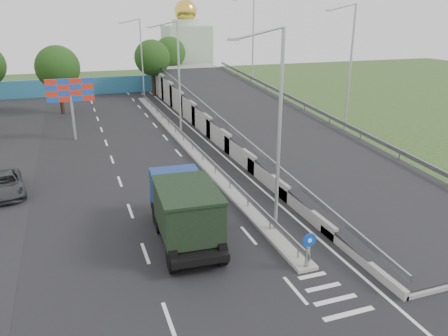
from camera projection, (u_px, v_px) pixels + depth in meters
name	position (u px, v px, depth m)	size (l,w,h in m)	color
ground	(334.00, 299.00, 17.40)	(160.00, 160.00, 0.00)	#2D4C1E
road_surface	(159.00, 159.00, 34.24)	(26.00, 90.00, 0.04)	black
median	(183.00, 141.00, 38.70)	(1.00, 44.00, 0.20)	gray
overpass_ramp	(261.00, 117.00, 40.51)	(10.00, 50.00, 3.50)	gray
median_guardrail	(183.00, 134.00, 38.49)	(0.09, 44.00, 0.71)	gray
sign_bollard	(308.00, 250.00, 18.99)	(0.64, 0.23, 1.67)	black
lamp_post_near	(276.00, 123.00, 20.84)	(2.74, 0.18, 10.08)	#B2B5B7
lamp_post_mid	(177.00, 73.00, 38.62)	(2.74, 0.18, 10.08)	#B2B5B7
lamp_post_far	(140.00, 55.00, 56.40)	(2.74, 0.18, 10.08)	#B2B5B7
blue_wall	(106.00, 85.00, 61.97)	(30.00, 0.50, 2.40)	teal
church	(187.00, 49.00, 72.12)	(7.00, 7.00, 13.80)	#B2CCAD
billboard	(70.00, 94.00, 38.07)	(4.00, 0.24, 5.50)	#B2B5B7
tree_left_mid	(58.00, 68.00, 48.10)	(4.80, 4.80, 7.60)	black
tree_median_far	(152.00, 58.00, 58.98)	(4.80, 4.80, 7.60)	black
tree_ramp_far	(170.00, 53.00, 66.46)	(4.80, 4.80, 7.60)	black
dump_truck	(184.00, 208.00, 21.50)	(3.03, 7.22, 3.12)	black
parked_car_c	(4.00, 185.00, 27.31)	(2.20, 4.78, 1.33)	#333438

